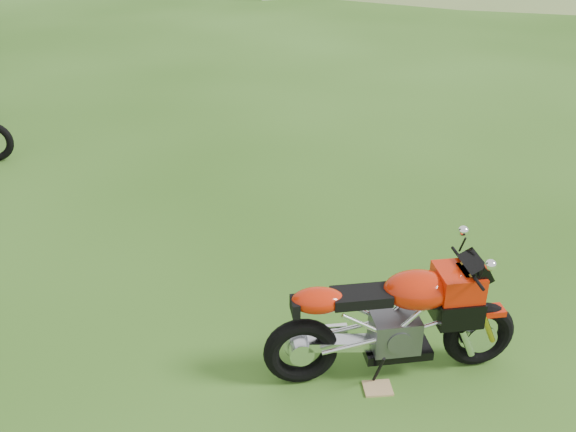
{
  "coord_description": "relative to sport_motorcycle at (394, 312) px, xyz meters",
  "views": [
    {
      "loc": [
        -0.39,
        -4.55,
        3.46
      ],
      "look_at": [
        -0.08,
        0.4,
        0.86
      ],
      "focal_mm": 40.0,
      "sensor_mm": 36.0,
      "label": 1
    }
  ],
  "objects": [
    {
      "name": "ground",
      "position": [
        -0.66,
        0.66,
        -0.57
      ],
      "size": [
        120.0,
        120.0,
        0.0
      ],
      "primitive_type": "plane",
      "color": "#24480F",
      "rests_on": "ground"
    },
    {
      "name": "sport_motorcycle",
      "position": [
        0.0,
        0.0,
        0.0
      ],
      "size": [
        1.93,
        0.63,
        1.14
      ],
      "primitive_type": null,
      "rotation": [
        0.0,
        0.0,
        0.08
      ],
      "color": "red",
      "rests_on": "ground"
    },
    {
      "name": "plywood_board",
      "position": [
        -0.13,
        -0.2,
        -0.56
      ],
      "size": [
        0.22,
        0.18,
        0.02
      ],
      "primitive_type": "cube",
      "rotation": [
        0.0,
        0.0,
        0.03
      ],
      "color": "tan",
      "rests_on": "ground"
    }
  ]
}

